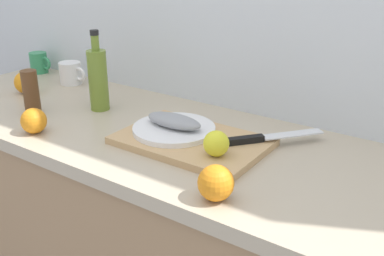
% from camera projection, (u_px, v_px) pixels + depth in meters
% --- Properties ---
extents(back_wall, '(3.20, 0.05, 2.50)m').
position_uv_depth(back_wall, '(230.00, 2.00, 1.45)').
color(back_wall, silver).
rests_on(back_wall, ground_plane).
extents(cutting_board, '(0.41, 0.27, 0.02)m').
position_uv_depth(cutting_board, '(192.00, 141.00, 1.27)').
color(cutting_board, tan).
rests_on(cutting_board, kitchen_counter).
extents(white_plate, '(0.24, 0.24, 0.01)m').
position_uv_depth(white_plate, '(174.00, 129.00, 1.31)').
color(white_plate, white).
rests_on(white_plate, cutting_board).
extents(fish_fillet, '(0.18, 0.08, 0.04)m').
position_uv_depth(fish_fillet, '(174.00, 121.00, 1.30)').
color(fish_fillet, gray).
rests_on(fish_fillet, white_plate).
extents(chef_knife, '(0.21, 0.24, 0.02)m').
position_uv_depth(chef_knife, '(262.00, 138.00, 1.25)').
color(chef_knife, silver).
rests_on(chef_knife, cutting_board).
extents(lemon_0, '(0.07, 0.07, 0.07)m').
position_uv_depth(lemon_0, '(216.00, 143.00, 1.15)').
color(lemon_0, yellow).
rests_on(lemon_0, cutting_board).
extents(olive_oil_bottle, '(0.06, 0.06, 0.27)m').
position_uv_depth(olive_oil_bottle, '(98.00, 78.00, 1.51)').
color(olive_oil_bottle, olive).
rests_on(olive_oil_bottle, kitchen_counter).
extents(coffee_mug_0, '(0.11, 0.07, 0.09)m').
position_uv_depth(coffee_mug_0, '(39.00, 63.00, 1.96)').
color(coffee_mug_0, '#338C59').
rests_on(coffee_mug_0, kitchen_counter).
extents(coffee_mug_1, '(0.13, 0.09, 0.09)m').
position_uv_depth(coffee_mug_1, '(71.00, 73.00, 1.81)').
color(coffee_mug_1, white).
rests_on(coffee_mug_1, kitchen_counter).
extents(orange_1, '(0.08, 0.08, 0.08)m').
position_uv_depth(orange_1, '(26.00, 82.00, 1.70)').
color(orange_1, orange).
rests_on(orange_1, kitchen_counter).
extents(orange_2, '(0.08, 0.08, 0.08)m').
position_uv_depth(orange_2, '(34.00, 121.00, 1.34)').
color(orange_2, orange).
rests_on(orange_2, kitchen_counter).
extents(orange_3, '(0.08, 0.08, 0.08)m').
position_uv_depth(orange_3, '(216.00, 183.00, 0.99)').
color(orange_3, orange).
rests_on(orange_3, kitchen_counter).
extents(pepper_mill, '(0.05, 0.05, 0.15)m').
position_uv_depth(pepper_mill, '(31.00, 92.00, 1.48)').
color(pepper_mill, brown).
rests_on(pepper_mill, kitchen_counter).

